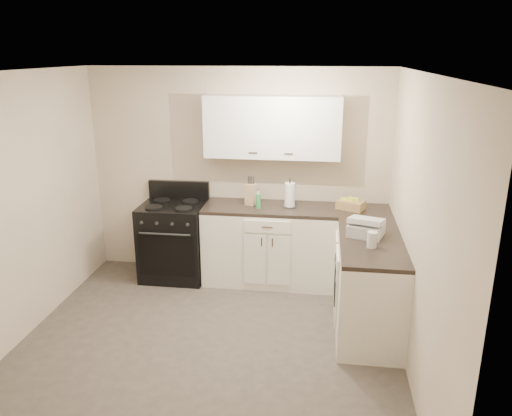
# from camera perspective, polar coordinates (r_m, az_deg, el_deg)

# --- Properties ---
(floor) EXTENTS (3.60, 3.60, 0.00)m
(floor) POSITION_cam_1_polar(r_m,az_deg,el_deg) (4.90, -5.57, -15.50)
(floor) COLOR #473F38
(floor) RESTS_ON ground
(ceiling) EXTENTS (3.60, 3.60, 0.00)m
(ceiling) POSITION_cam_1_polar(r_m,az_deg,el_deg) (4.12, -6.62, 15.14)
(ceiling) COLOR white
(ceiling) RESTS_ON wall_back
(wall_back) EXTENTS (3.60, 0.00, 3.60)m
(wall_back) POSITION_cam_1_polar(r_m,az_deg,el_deg) (6.04, -2.03, 3.97)
(wall_back) COLOR beige
(wall_back) RESTS_ON ground
(wall_right) EXTENTS (0.00, 3.60, 3.60)m
(wall_right) POSITION_cam_1_polar(r_m,az_deg,el_deg) (4.30, 17.95, -2.53)
(wall_right) COLOR beige
(wall_right) RESTS_ON ground
(wall_left) EXTENTS (0.00, 3.60, 3.60)m
(wall_left) POSITION_cam_1_polar(r_m,az_deg,el_deg) (5.08, -26.19, -0.49)
(wall_left) COLOR beige
(wall_left) RESTS_ON ground
(wall_front) EXTENTS (3.60, 0.00, 3.60)m
(wall_front) POSITION_cam_1_polar(r_m,az_deg,el_deg) (2.79, -14.99, -13.51)
(wall_front) COLOR beige
(wall_front) RESTS_ON ground
(base_cabinets_back) EXTENTS (1.55, 0.60, 0.90)m
(base_cabinets_back) POSITION_cam_1_polar(r_m,az_deg,el_deg) (5.95, 1.61, -4.35)
(base_cabinets_back) COLOR white
(base_cabinets_back) RESTS_ON floor
(base_cabinets_right) EXTENTS (0.60, 1.90, 0.90)m
(base_cabinets_right) POSITION_cam_1_polar(r_m,az_deg,el_deg) (5.34, 12.47, -7.40)
(base_cabinets_right) COLOR white
(base_cabinets_right) RESTS_ON floor
(countertop_back) EXTENTS (1.55, 0.60, 0.04)m
(countertop_back) POSITION_cam_1_polar(r_m,az_deg,el_deg) (5.79, 1.65, -0.03)
(countertop_back) COLOR black
(countertop_back) RESTS_ON base_cabinets_back
(countertop_right) EXTENTS (0.60, 1.90, 0.04)m
(countertop_right) POSITION_cam_1_polar(r_m,az_deg,el_deg) (5.17, 12.80, -2.66)
(countertop_right) COLOR black
(countertop_right) RESTS_ON base_cabinets_right
(upper_cabinets) EXTENTS (1.55, 0.30, 0.70)m
(upper_cabinets) POSITION_cam_1_polar(r_m,az_deg,el_deg) (5.73, 1.90, 9.24)
(upper_cabinets) COLOR white
(upper_cabinets) RESTS_ON wall_back
(stove) EXTENTS (0.76, 0.65, 0.92)m
(stove) POSITION_cam_1_polar(r_m,az_deg,el_deg) (6.14, -9.31, -3.74)
(stove) COLOR black
(stove) RESTS_ON floor
(knife_block) EXTENTS (0.14, 0.14, 0.25)m
(knife_block) POSITION_cam_1_polar(r_m,az_deg,el_deg) (5.81, -0.58, 1.57)
(knife_block) COLOR tan
(knife_block) RESTS_ON countertop_back
(paper_towel) EXTENTS (0.15, 0.15, 0.28)m
(paper_towel) POSITION_cam_1_polar(r_m,az_deg,el_deg) (5.75, 3.87, 1.50)
(paper_towel) COLOR white
(paper_towel) RESTS_ON countertop_back
(soap_bottle) EXTENTS (0.07, 0.07, 0.17)m
(soap_bottle) POSITION_cam_1_polar(r_m,az_deg,el_deg) (5.70, 0.27, 0.82)
(soap_bottle) COLOR #3C9D55
(soap_bottle) RESTS_ON countertop_back
(picture_frame) EXTENTS (0.11, 0.06, 0.13)m
(picture_frame) POSITION_cam_1_polar(r_m,az_deg,el_deg) (6.04, -0.29, 1.57)
(picture_frame) COLOR black
(picture_frame) RESTS_ON countertop_back
(wicker_basket) EXTENTS (0.35, 0.30, 0.10)m
(wicker_basket) POSITION_cam_1_polar(r_m,az_deg,el_deg) (5.78, 10.76, 0.36)
(wicker_basket) COLOR tan
(wicker_basket) RESTS_ON countertop_right
(countertop_grill) EXTENTS (0.40, 0.38, 0.12)m
(countertop_grill) POSITION_cam_1_polar(r_m,az_deg,el_deg) (4.99, 12.46, -2.41)
(countertop_grill) COLOR silver
(countertop_grill) RESTS_ON countertop_right
(glass_jar) EXTENTS (0.10, 0.10, 0.15)m
(glass_jar) POSITION_cam_1_polar(r_m,az_deg,el_deg) (4.69, 13.11, -3.55)
(glass_jar) COLOR silver
(glass_jar) RESTS_ON countertop_right
(oven_mitt_near) EXTENTS (0.02, 0.14, 0.25)m
(oven_mitt_near) POSITION_cam_1_polar(r_m,az_deg,el_deg) (4.97, 9.04, -9.45)
(oven_mitt_near) COLOR black
(oven_mitt_near) RESTS_ON base_cabinets_right
(oven_mitt_far) EXTENTS (0.02, 0.14, 0.25)m
(oven_mitt_far) POSITION_cam_1_polar(r_m,az_deg,el_deg) (5.06, 9.06, -8.00)
(oven_mitt_far) COLOR black
(oven_mitt_far) RESTS_ON base_cabinets_right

